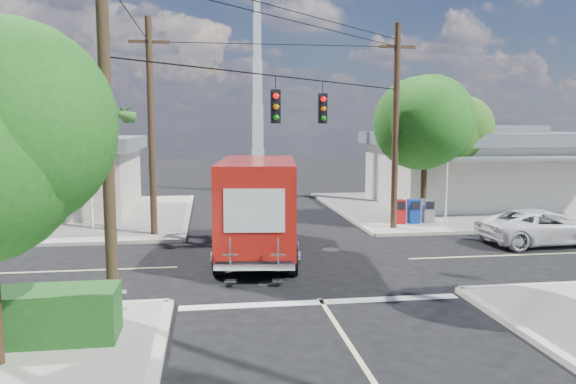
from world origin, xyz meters
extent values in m
plane|color=black|center=(0.00, 0.00, 0.00)|extent=(120.00, 120.00, 0.00)
cube|color=gray|center=(11.00, 11.00, 0.07)|extent=(14.00, 14.00, 0.14)
cube|color=beige|center=(4.00, 11.00, 0.07)|extent=(0.25, 14.00, 0.14)
cube|color=beige|center=(11.00, 4.00, 0.07)|extent=(14.00, 0.25, 0.14)
cube|color=gray|center=(-11.00, 11.00, 0.07)|extent=(14.00, 14.00, 0.14)
cube|color=beige|center=(-4.00, 11.00, 0.07)|extent=(0.25, 14.00, 0.14)
cube|color=beige|center=(0.00, 10.00, 0.01)|extent=(0.12, 12.00, 0.01)
cube|color=beige|center=(10.00, 0.00, 0.01)|extent=(12.00, 0.12, 0.01)
cube|color=silver|center=(0.00, -4.30, 0.01)|extent=(7.50, 0.40, 0.01)
cube|color=silver|center=(12.50, 12.00, 1.84)|extent=(11.00, 8.00, 3.40)
cube|color=slate|center=(12.50, 12.00, 3.89)|extent=(11.80, 8.80, 0.70)
cube|color=slate|center=(12.50, 12.00, 4.39)|extent=(6.05, 4.40, 0.50)
cube|color=slate|center=(12.50, 7.10, 3.04)|extent=(9.90, 1.80, 0.15)
cylinder|color=silver|center=(8.10, 6.30, 1.59)|extent=(0.12, 0.12, 2.90)
cube|color=beige|center=(-12.00, 12.50, 1.74)|extent=(10.00, 8.00, 3.20)
cube|color=slate|center=(-12.00, 12.50, 3.69)|extent=(10.80, 8.80, 0.70)
cube|color=slate|center=(-12.00, 12.50, 4.19)|extent=(5.50, 4.40, 0.50)
cylinder|color=silver|center=(-8.00, 6.80, 1.49)|extent=(0.12, 0.12, 2.70)
cube|color=silver|center=(0.50, 20.00, 1.50)|extent=(0.80, 0.80, 3.00)
cube|color=silver|center=(0.50, 20.00, 4.50)|extent=(0.70, 0.70, 3.00)
cube|color=silver|center=(0.50, 20.00, 7.50)|extent=(0.60, 0.60, 3.00)
cube|color=silver|center=(0.50, 20.00, 10.50)|extent=(0.50, 0.50, 3.00)
cylinder|color=#422D1C|center=(7.20, 6.80, 2.19)|extent=(0.28, 0.28, 4.10)
sphere|color=#195318|center=(7.20, 6.80, 4.75)|extent=(4.10, 4.10, 4.10)
sphere|color=#195318|center=(6.80, 7.00, 5.00)|extent=(3.33, 3.33, 3.33)
sphere|color=#195318|center=(7.55, 6.50, 4.62)|extent=(3.58, 3.58, 3.58)
cylinder|color=#422D1C|center=(9.80, 9.00, 1.93)|extent=(0.28, 0.28, 3.58)
sphere|color=#29621D|center=(9.80, 9.00, 4.17)|extent=(3.58, 3.58, 3.58)
sphere|color=#29621D|center=(9.40, 9.20, 4.40)|extent=(2.91, 2.91, 2.91)
sphere|color=#29621D|center=(10.15, 8.70, 4.06)|extent=(3.14, 3.14, 3.14)
cylinder|color=#422D1C|center=(-7.50, 7.50, 2.64)|extent=(0.24, 0.24, 5.00)
cone|color=#2C6524|center=(-6.60, 7.50, 5.24)|extent=(0.50, 2.06, 0.98)
cone|color=#2C6524|center=(-6.94, 8.20, 5.24)|extent=(1.92, 1.68, 0.98)
cone|color=#2C6524|center=(-7.70, 8.38, 5.24)|extent=(2.12, 0.95, 0.98)
cone|color=#2C6524|center=(-8.31, 7.89, 5.24)|extent=(1.34, 2.07, 0.98)
cone|color=#2C6524|center=(-8.31, 7.11, 5.24)|extent=(1.34, 2.07, 0.98)
cone|color=#2C6524|center=(-7.70, 6.62, 5.24)|extent=(2.12, 0.95, 0.98)
cone|color=#2C6524|center=(-6.94, 6.80, 5.24)|extent=(1.92, 1.68, 0.98)
cylinder|color=#422D1C|center=(-9.50, 9.00, 2.44)|extent=(0.24, 0.24, 4.60)
cone|color=#2C6524|center=(-8.60, 9.00, 4.84)|extent=(0.50, 2.06, 0.98)
cone|color=#2C6524|center=(-8.94, 9.70, 4.84)|extent=(1.92, 1.68, 0.98)
cone|color=#2C6524|center=(-9.70, 9.88, 4.84)|extent=(2.12, 0.95, 0.98)
cone|color=#2C6524|center=(-10.31, 9.39, 4.84)|extent=(1.34, 2.07, 0.98)
cone|color=#2C6524|center=(-10.31, 8.61, 4.84)|extent=(1.34, 2.07, 0.98)
cone|color=#2C6524|center=(-9.70, 8.12, 4.84)|extent=(2.12, 0.95, 0.98)
cone|color=#2C6524|center=(-8.94, 8.30, 4.84)|extent=(1.92, 1.68, 0.98)
cylinder|color=#473321|center=(-5.20, -5.20, 4.50)|extent=(0.28, 0.28, 9.00)
cylinder|color=#473321|center=(5.20, 5.20, 4.50)|extent=(0.28, 0.28, 9.00)
cube|color=#473321|center=(5.20, 5.20, 8.00)|extent=(1.60, 0.12, 0.12)
cylinder|color=#473321|center=(-5.20, 5.20, 4.50)|extent=(0.28, 0.28, 9.00)
cube|color=#473321|center=(-5.20, 5.20, 8.00)|extent=(1.60, 0.12, 0.12)
cylinder|color=black|center=(0.00, 0.00, 6.20)|extent=(10.43, 10.43, 0.04)
cube|color=black|center=(-0.80, -0.80, 5.25)|extent=(0.30, 0.24, 1.05)
sphere|color=red|center=(-0.80, -0.94, 5.58)|extent=(0.20, 0.20, 0.20)
cube|color=black|center=(1.10, 1.10, 5.25)|extent=(0.30, 0.24, 1.05)
sphere|color=red|center=(1.10, 0.96, 5.58)|extent=(0.20, 0.20, 0.20)
cube|color=silver|center=(-5.00, -5.60, 0.64)|extent=(0.09, 0.06, 1.00)
cube|color=#B31012|center=(5.80, 6.20, 0.69)|extent=(0.50, 0.50, 1.10)
cube|color=#0B3195|center=(6.50, 6.20, 0.69)|extent=(0.50, 0.50, 1.10)
cube|color=slate|center=(7.20, 6.20, 0.69)|extent=(0.50, 0.50, 1.10)
cube|color=black|center=(-1.15, 1.47, 0.55)|extent=(3.21, 7.98, 0.25)
cube|color=red|center=(-0.79, 4.48, 1.34)|extent=(2.57, 1.97, 2.19)
cube|color=black|center=(-0.70, 5.17, 1.74)|extent=(2.10, 0.50, 0.94)
cube|color=silver|center=(-0.68, 5.37, 0.65)|extent=(2.29, 0.40, 0.35)
cube|color=red|center=(-1.26, 0.58, 2.04)|extent=(3.17, 6.03, 2.88)
cube|color=white|center=(-0.01, 0.43, 2.19)|extent=(0.45, 3.56, 1.29)
cube|color=white|center=(-2.52, 0.73, 2.19)|extent=(0.45, 3.56, 1.29)
cube|color=white|center=(-1.62, -2.30, 2.19)|extent=(1.78, 0.24, 1.29)
cube|color=silver|center=(-1.63, -2.43, 0.55)|extent=(2.40, 0.54, 0.18)
cube|color=silver|center=(-2.34, -2.47, 0.94)|extent=(0.45, 0.11, 0.99)
cube|color=silver|center=(-0.96, -2.64, 0.94)|extent=(0.45, 0.11, 0.99)
cylinder|color=black|center=(-1.94, 4.47, 0.55)|extent=(0.45, 1.12, 1.09)
cylinder|color=black|center=(0.33, 4.19, 0.55)|extent=(0.45, 1.12, 1.09)
cylinder|color=black|center=(-2.64, -1.26, 0.55)|extent=(0.45, 1.12, 1.09)
cylinder|color=black|center=(-0.37, -1.53, 0.55)|extent=(0.45, 1.12, 1.09)
imported|color=silver|center=(10.06, 1.61, 0.69)|extent=(5.13, 2.65, 1.38)
camera|label=1|loc=(-2.95, -18.46, 4.68)|focal=35.00mm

